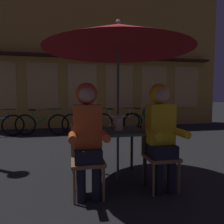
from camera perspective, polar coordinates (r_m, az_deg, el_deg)
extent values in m
plane|color=#232326|center=(3.21, 1.63, -18.15)|extent=(60.00, 60.00, 0.00)
cube|color=#42664C|center=(3.00, 1.66, -5.34)|extent=(0.72, 0.72, 0.04)
cylinder|color=#2D2319|center=(2.74, -3.36, -14.30)|extent=(0.04, 0.04, 0.70)
cylinder|color=#2D2319|center=(2.89, 9.25, -13.35)|extent=(0.04, 0.04, 0.70)
cylinder|color=#2D2319|center=(3.33, -4.89, -10.87)|extent=(0.04, 0.04, 0.70)
cylinder|color=#2D2319|center=(3.45, 5.56, -10.31)|extent=(0.04, 0.04, 0.70)
cylinder|color=#4C4C51|center=(2.96, 1.68, 2.37)|extent=(0.04, 0.04, 2.25)
cone|color=maroon|center=(3.07, 1.72, 20.11)|extent=(2.10, 2.10, 0.38)
sphere|color=#4C4C51|center=(3.13, 1.73, 23.99)|extent=(0.06, 0.06, 0.06)
cube|color=white|center=(2.97, 1.96, -4.92)|extent=(0.11, 0.11, 0.02)
cube|color=white|center=(2.96, 1.97, -3.24)|extent=(0.09, 0.09, 0.16)
pyramid|color=white|center=(2.95, 1.97, -1.17)|extent=(0.11, 0.11, 0.06)
cube|color=olive|center=(2.58, -6.80, -13.75)|extent=(0.40, 0.40, 0.04)
cylinder|color=olive|center=(2.52, -2.33, -19.65)|extent=(0.03, 0.03, 0.41)
cylinder|color=olive|center=(2.50, -10.56, -20.00)|extent=(0.03, 0.03, 0.41)
cylinder|color=olive|center=(2.83, -3.46, -16.86)|extent=(0.03, 0.03, 0.41)
cylinder|color=olive|center=(2.81, -10.67, -17.12)|extent=(0.03, 0.03, 0.41)
cube|color=olive|center=(2.69, -7.17, -7.87)|extent=(0.40, 0.03, 0.42)
cube|color=olive|center=(2.82, 13.54, -12.25)|extent=(0.40, 0.40, 0.04)
cylinder|color=olive|center=(2.82, 18.25, -17.15)|extent=(0.03, 0.03, 0.41)
cylinder|color=olive|center=(2.68, 11.58, -18.21)|extent=(0.03, 0.03, 0.41)
cylinder|color=olive|center=(3.10, 15.03, -15.05)|extent=(0.03, 0.03, 0.41)
cylinder|color=olive|center=(2.97, 8.92, -15.82)|extent=(0.03, 0.03, 0.41)
cube|color=olive|center=(2.92, 12.08, -6.94)|extent=(0.40, 0.03, 0.42)
cylinder|color=black|center=(2.54, -4.38, -18.95)|extent=(0.11, 0.11, 0.45)
cylinder|color=black|center=(2.53, -8.66, -19.13)|extent=(0.11, 0.11, 0.45)
cube|color=black|center=(2.55, -6.83, -11.62)|extent=(0.32, 0.36, 0.16)
cube|color=#E05B23|center=(2.51, -6.97, -3.90)|extent=(0.34, 0.22, 0.52)
cylinder|color=#E05B23|center=(2.34, -2.09, -6.77)|extent=(0.09, 0.30, 0.09)
cylinder|color=#E05B23|center=(2.31, -11.02, -7.01)|extent=(0.09, 0.30, 0.09)
sphere|color=tan|center=(2.49, -7.06, 4.90)|extent=(0.21, 0.21, 0.21)
sphere|color=#E05B23|center=(2.54, -7.15, 5.12)|extent=(0.27, 0.27, 0.27)
cylinder|color=black|center=(2.82, 16.32, -16.73)|extent=(0.11, 0.11, 0.45)
cylinder|color=black|center=(2.74, 12.83, -17.26)|extent=(0.11, 0.11, 0.45)
cube|color=black|center=(2.79, 13.58, -10.28)|extent=(0.32, 0.36, 0.16)
cube|color=yellow|center=(2.76, 13.36, -3.24)|extent=(0.34, 0.22, 0.52)
cylinder|color=yellow|center=(2.66, 18.86, -5.61)|extent=(0.09, 0.30, 0.09)
cylinder|color=yellow|center=(2.50, 11.68, -6.10)|extent=(0.09, 0.30, 0.09)
sphere|color=tan|center=(2.73, 13.51, 4.78)|extent=(0.21, 0.21, 0.21)
sphere|color=yellow|center=(2.78, 13.08, 4.99)|extent=(0.27, 0.27, 0.27)
cube|color=gold|center=(8.57, -3.35, 17.17)|extent=(10.00, 0.60, 6.20)
cube|color=#E0B260|center=(8.35, -28.90, 6.53)|extent=(1.10, 0.02, 1.70)
cube|color=#E0B260|center=(8.04, -18.81, 6.96)|extent=(1.10, 0.02, 1.70)
cube|color=#E0B260|center=(7.99, -8.24, 7.17)|extent=(1.10, 0.02, 1.70)
cube|color=#E0B260|center=(8.20, 2.12, 7.15)|extent=(1.10, 0.02, 1.70)
cube|color=#E0B260|center=(8.67, 11.66, 6.92)|extent=(1.10, 0.02, 1.70)
cube|color=#E0B260|center=(9.34, 20.03, 6.57)|extent=(1.10, 0.02, 1.70)
cube|color=#331914|center=(8.05, -2.87, 15.08)|extent=(9.00, 0.36, 0.08)
torus|color=black|center=(6.97, -25.96, -3.34)|extent=(0.66, 0.18, 0.66)
cylinder|color=#1E4C93|center=(6.94, -27.07, -0.47)|extent=(0.02, 0.02, 0.28)
cylinder|color=black|center=(6.93, -27.12, 0.68)|extent=(0.44, 0.11, 0.02)
torus|color=black|center=(6.63, -14.75, -3.41)|extent=(0.66, 0.14, 0.66)
torus|color=black|center=(6.91, -23.09, -3.31)|extent=(0.66, 0.14, 0.66)
cylinder|color=#236B3D|center=(6.73, -19.05, -1.56)|extent=(0.83, 0.15, 0.04)
cylinder|color=#236B3D|center=(6.78, -20.01, -3.08)|extent=(0.60, 0.12, 0.44)
cylinder|color=#236B3D|center=(6.80, -21.40, -0.55)|extent=(0.02, 0.02, 0.24)
cube|color=black|center=(6.79, -21.43, 0.55)|extent=(0.21, 0.11, 0.04)
cylinder|color=#236B3D|center=(6.62, -15.85, -0.36)|extent=(0.02, 0.02, 0.28)
cylinder|color=black|center=(6.61, -15.88, 0.85)|extent=(0.44, 0.08, 0.02)
torus|color=black|center=(6.78, -2.51, -3.08)|extent=(0.66, 0.05, 0.66)
torus|color=black|center=(6.70, -11.17, -3.26)|extent=(0.66, 0.05, 0.66)
cylinder|color=maroon|center=(6.69, -6.83, -1.36)|extent=(0.84, 0.04, 0.04)
cylinder|color=maroon|center=(6.71, -7.86, -2.92)|extent=(0.61, 0.04, 0.44)
cylinder|color=maroon|center=(6.67, -9.29, -0.38)|extent=(0.02, 0.02, 0.24)
cube|color=black|center=(6.66, -9.30, 0.73)|extent=(0.20, 0.08, 0.04)
cylinder|color=maroon|center=(6.72, -3.55, -0.11)|extent=(0.02, 0.02, 0.28)
cylinder|color=black|center=(6.71, -3.55, 1.08)|extent=(0.44, 0.02, 0.02)
torus|color=black|center=(6.92, 5.94, -2.95)|extent=(0.66, 0.10, 0.66)
torus|color=black|center=(6.76, -2.52, -3.10)|extent=(0.66, 0.10, 0.66)
cylinder|color=#ADA89E|center=(6.80, 1.77, -1.24)|extent=(0.84, 0.10, 0.04)
cylinder|color=#ADA89E|center=(6.80, 0.74, -2.78)|extent=(0.61, 0.08, 0.44)
cylinder|color=#ADA89E|center=(6.75, -0.63, -0.26)|extent=(0.02, 0.02, 0.24)
cube|color=black|center=(6.74, -0.63, 0.84)|extent=(0.21, 0.09, 0.04)
cylinder|color=#ADA89E|center=(6.86, 4.97, -0.03)|extent=(0.02, 0.02, 0.28)
cylinder|color=black|center=(6.85, 4.98, 1.14)|extent=(0.44, 0.06, 0.02)
torus|color=black|center=(7.47, 12.76, -2.48)|extent=(0.66, 0.08, 0.66)
torus|color=black|center=(7.07, 5.36, -2.78)|extent=(0.66, 0.08, 0.66)
cylinder|color=#236B3D|center=(7.23, 9.19, -0.94)|extent=(0.84, 0.08, 0.04)
cylinder|color=#236B3D|center=(7.21, 8.27, -2.41)|extent=(0.61, 0.07, 0.44)
cylinder|color=#236B3D|center=(7.11, 7.09, -0.04)|extent=(0.02, 0.02, 0.24)
cube|color=black|center=(7.10, 7.10, 1.00)|extent=(0.20, 0.09, 0.04)
cylinder|color=#236B3D|center=(7.38, 11.96, 0.22)|extent=(0.02, 0.02, 0.28)
cylinder|color=black|center=(7.37, 11.98, 1.30)|extent=(0.44, 0.05, 0.02)
cube|color=olive|center=(3.18, 1.34, -4.22)|extent=(0.23, 0.19, 0.02)
cylinder|color=brown|center=(7.58, 10.75, -3.56)|extent=(0.36, 0.36, 0.34)
sphere|color=#285B2D|center=(7.53, 10.80, -0.17)|extent=(0.60, 0.60, 0.60)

